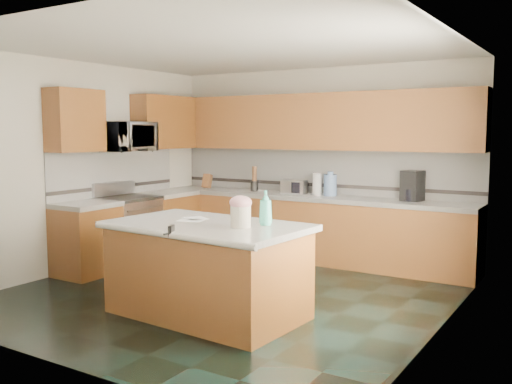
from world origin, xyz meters
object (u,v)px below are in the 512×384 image
Objects in this scene: island_top at (207,226)px; soap_bottle_island at (266,208)px; toaster_oven at (294,187)px; coffee_maker at (413,186)px; treat_jar at (241,217)px; knife_block at (207,181)px; island_base at (207,272)px.

soap_bottle_island reaches higher than island_top.
toaster_oven is 1.70m from coffee_maker.
treat_jar is at bearing -82.88° from toaster_oven.
soap_bottle_island is 1.54× the size of knife_block.
treat_jar is 0.27m from soap_bottle_island.
island_base is 9.13× the size of treat_jar.
treat_jar is (0.41, -0.03, 0.59)m from island_base.
coffee_maker is at bearing -5.20° from knife_block.
treat_jar is at bearing -0.25° from island_top.
treat_jar reaches higher than island_base.
soap_bottle_island is (0.55, 0.20, 0.66)m from island_base.
treat_jar is 0.51× the size of coffee_maker.
knife_block is (-2.62, 2.58, -0.06)m from soap_bottle_island.
island_base is at bearing -100.11° from coffee_maker.
toaster_oven is (-0.94, 2.80, -0.00)m from treat_jar.
coffee_maker reaches higher than treat_jar.
island_base is at bearing -178.51° from treat_jar.
island_top is 2.83m from toaster_oven.
toaster_oven is 0.87× the size of coffee_maker.
knife_block reaches higher than toaster_oven.
toaster_oven is at bearing -5.73° from knife_block.
island_top is 0.61m from soap_bottle_island.
soap_bottle_island is at bearing -50.29° from knife_block.
knife_block reaches higher than island_base.
soap_bottle_island is at bearing 64.23° from treat_jar.
island_top reaches higher than island_base.
toaster_oven is at bearing 113.91° from treat_jar.
island_top is 3.05m from coffee_maker.
treat_jar is at bearing -141.12° from soap_bottle_island.
island_top is at bearing -90.67° from toaster_oven.
knife_block is at bearing 130.42° from island_base.
toaster_oven is (-0.52, 2.77, 0.59)m from island_base.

